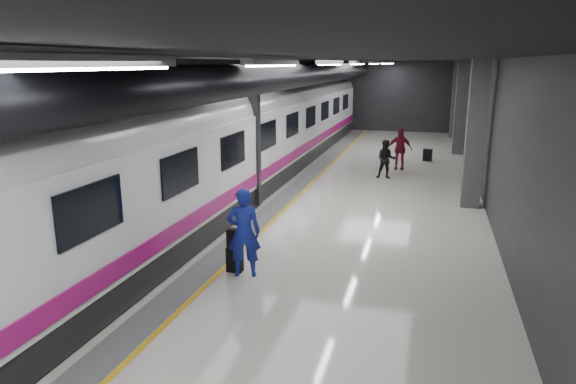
% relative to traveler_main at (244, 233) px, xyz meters
% --- Properties ---
extents(ground, '(40.00, 40.00, 0.00)m').
position_rel_traveler_main_xyz_m(ground, '(0.37, 5.04, -0.96)').
color(ground, beige).
rests_on(ground, ground).
extents(platform_hall, '(10.02, 40.02, 4.51)m').
position_rel_traveler_main_xyz_m(platform_hall, '(0.09, 6.00, 2.58)').
color(platform_hall, black).
rests_on(platform_hall, ground).
extents(train, '(3.05, 38.00, 4.05)m').
position_rel_traveler_main_xyz_m(train, '(-2.87, 5.04, 1.11)').
color(train, black).
rests_on(train, ground).
extents(traveler_main, '(0.80, 0.65, 1.91)m').
position_rel_traveler_main_xyz_m(traveler_main, '(0.00, 0.00, 0.00)').
color(traveler_main, '#173AB1').
rests_on(traveler_main, ground).
extents(suitcase_main, '(0.34, 0.22, 0.55)m').
position_rel_traveler_main_xyz_m(suitcase_main, '(-0.28, 0.14, -0.68)').
color(suitcase_main, black).
rests_on(suitcase_main, ground).
extents(shoulder_bag, '(0.34, 0.21, 0.42)m').
position_rel_traveler_main_xyz_m(shoulder_bag, '(-0.27, 0.12, -0.20)').
color(shoulder_bag, black).
rests_on(shoulder_bag, suitcase_main).
extents(traveler_far_a, '(0.78, 0.64, 1.51)m').
position_rel_traveler_main_xyz_m(traveler_far_a, '(2.00, 10.33, -0.20)').
color(traveler_far_a, black).
rests_on(traveler_far_a, ground).
extents(traveler_far_b, '(1.02, 0.44, 1.74)m').
position_rel_traveler_main_xyz_m(traveler_far_b, '(2.38, 12.33, -0.09)').
color(traveler_far_b, maroon).
rests_on(traveler_far_b, ground).
extents(suitcase_far, '(0.42, 0.32, 0.55)m').
position_rel_traveler_main_xyz_m(suitcase_far, '(3.51, 14.60, -0.68)').
color(suitcase_far, black).
rests_on(suitcase_far, ground).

